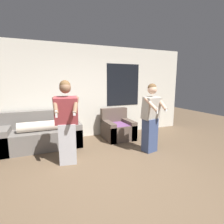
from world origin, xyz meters
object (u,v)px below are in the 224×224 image
person_right (151,118)px  person_left (67,123)px  couch (42,134)px  armchair (118,128)px

person_right → person_left: bearing=176.8°
couch → person_left: (0.48, -1.18, 0.52)m
couch → armchair: size_ratio=2.23×
person_left → person_right: person_left is taller
armchair → person_left: (-1.60, -1.11, 0.56)m
couch → armchair: (2.08, -0.07, -0.04)m
couch → person_left: bearing=-67.8°
couch → armchair: bearing=-2.0°
person_left → couch: bearing=112.2°
armchair → person_right: (0.31, -1.22, 0.53)m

